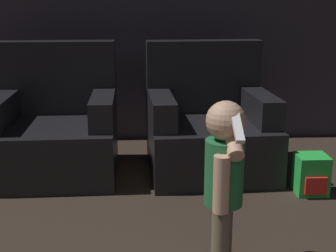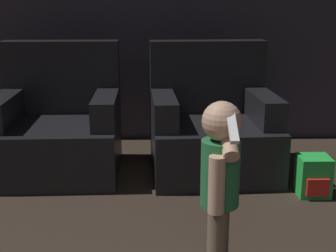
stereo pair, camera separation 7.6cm
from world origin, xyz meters
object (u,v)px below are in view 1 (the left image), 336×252
Objects in this scene: armchair_right at (209,128)px; person_toddler at (224,173)px; toy_backpack at (311,175)px; armchair_left at (55,130)px.

person_toddler is at bearing -97.99° from armchair_right.
armchair_right is 0.80m from toy_backpack.
armchair_right is (1.12, -0.00, 0.00)m from armchair_left.
armchair_right is at bearing -1.44° from armchair_left.
armchair_left is 3.58× the size of toy_backpack.
armchair_left is at bearing 176.79° from armchair_right.
armchair_left is 1.81m from toy_backpack.
toy_backpack is (1.73, -0.49, -0.19)m from armchair_left.
toy_backpack is at bearing -42.06° from armchair_right.
person_toddler is at bearing -54.22° from armchair_left.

